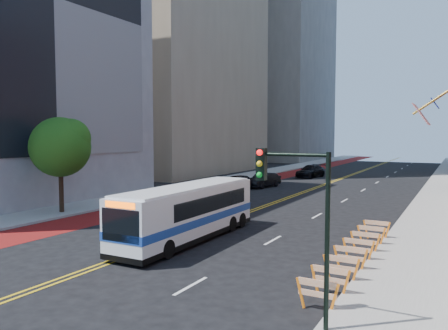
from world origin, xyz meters
name	(u,v)px	position (x,y,z in m)	size (l,w,h in m)	color
ground	(128,256)	(0.00, 0.00, 0.00)	(160.00, 160.00, 0.00)	black
sidewalk_left	(219,181)	(-12.00, 30.00, 0.07)	(4.00, 140.00, 0.15)	gray
sidewalk_right	(443,194)	(12.00, 30.00, 0.07)	(4.00, 140.00, 0.15)	gray
bus_lane_paint	(248,183)	(-8.10, 30.00, 0.00)	(3.60, 140.00, 0.01)	maroon
center_line_inner	(315,187)	(-0.18, 30.00, 0.00)	(0.14, 140.00, 0.01)	gold
center_line_outer	(319,187)	(0.18, 30.00, 0.00)	(0.14, 140.00, 0.01)	gold
lane_dashes	(377,182)	(4.80, 38.00, 0.01)	(0.14, 98.20, 0.01)	silver
midrise_left_far	(277,14)	(-24.00, 78.00, 32.50)	(20.00, 26.00, 65.00)	slate
construction_barriers	(354,251)	(9.60, 3.42, 0.68)	(1.42, 10.91, 1.00)	orange
street_tree	(61,145)	(-11.24, 6.04, 4.91)	(4.20, 4.20, 6.70)	black
traffic_signal	(297,201)	(9.41, -3.51, 3.72)	(2.21, 0.34, 5.07)	black
transit_bus	(190,211)	(0.84, 3.98, 1.53)	(2.47, 10.70, 2.93)	silver
car_a	(237,182)	(-6.52, 23.96, 0.78)	(1.84, 4.56, 1.56)	black
car_b	(264,180)	(-5.06, 27.38, 0.77)	(1.62, 4.65, 1.53)	black
car_c	(311,171)	(-4.02, 40.48, 0.80)	(2.24, 5.50, 1.60)	black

